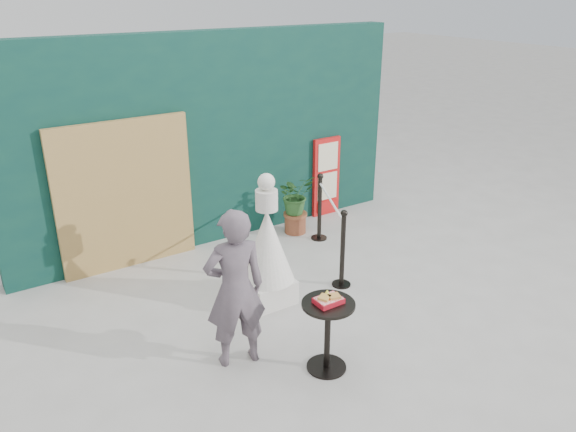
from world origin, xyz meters
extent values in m
plane|color=#ADAAA5|center=(0.00, 0.00, 0.00)|extent=(60.00, 60.00, 0.00)
cube|color=#0A2E2A|center=(0.00, 3.15, 1.50)|extent=(6.00, 0.30, 3.00)
cube|color=tan|center=(-1.40, 2.94, 1.00)|extent=(1.80, 0.08, 2.00)
imported|color=#61535D|center=(-1.22, 0.28, 0.83)|extent=(0.68, 0.52, 1.66)
cube|color=red|center=(1.90, 2.96, 0.65)|extent=(0.50, 0.06, 1.30)
cube|color=beige|center=(1.90, 2.92, 1.00)|extent=(0.38, 0.02, 0.45)
cube|color=beige|center=(1.90, 2.92, 0.50)|extent=(0.38, 0.02, 0.45)
cube|color=red|center=(1.90, 2.92, 0.15)|extent=(0.38, 0.02, 0.18)
cube|color=silver|center=(-0.35, 1.11, 0.15)|extent=(0.54, 0.54, 0.30)
cone|color=white|center=(-0.35, 1.11, 0.74)|extent=(0.63, 0.63, 0.89)
cylinder|color=silver|center=(-0.35, 1.11, 1.30)|extent=(0.26, 0.26, 0.24)
sphere|color=white|center=(-0.35, 1.11, 1.52)|extent=(0.20, 0.20, 0.20)
cylinder|color=black|center=(-0.54, -0.32, 0.01)|extent=(0.40, 0.40, 0.02)
cylinder|color=black|center=(-0.54, -0.32, 0.36)|extent=(0.06, 0.06, 0.72)
cylinder|color=black|center=(-0.54, -0.32, 0.73)|extent=(0.52, 0.52, 0.03)
cube|color=red|center=(-0.54, -0.32, 0.78)|extent=(0.26, 0.19, 0.05)
cube|color=red|center=(-0.54, -0.32, 0.80)|extent=(0.24, 0.17, 0.00)
cube|color=#E3A953|center=(-0.58, -0.31, 0.82)|extent=(0.15, 0.14, 0.02)
cube|color=#DB9150|center=(-0.49, -0.34, 0.82)|extent=(0.13, 0.13, 0.02)
cone|color=#FEFD42|center=(-0.52, -0.27, 0.83)|extent=(0.06, 0.06, 0.06)
cylinder|color=brown|center=(1.06, 2.61, 0.14)|extent=(0.33, 0.33, 0.27)
cylinder|color=brown|center=(1.06, 2.61, 0.30)|extent=(0.36, 0.36, 0.05)
imported|color=#275323|center=(1.06, 2.61, 0.62)|extent=(0.54, 0.47, 0.60)
cylinder|color=black|center=(0.63, 0.92, 0.01)|extent=(0.24, 0.24, 0.02)
cylinder|color=black|center=(0.63, 0.92, 0.48)|extent=(0.06, 0.06, 0.96)
sphere|color=black|center=(0.63, 0.92, 0.99)|extent=(0.09, 0.09, 0.09)
cylinder|color=black|center=(1.23, 2.22, 0.01)|extent=(0.24, 0.24, 0.02)
cylinder|color=black|center=(1.23, 2.22, 0.48)|extent=(0.06, 0.06, 0.96)
sphere|color=black|center=(1.23, 2.22, 0.99)|extent=(0.09, 0.09, 0.09)
cylinder|color=white|center=(0.93, 1.57, 0.88)|extent=(0.63, 1.31, 0.03)
camera|label=1|loc=(-3.39, -3.97, 3.57)|focal=35.00mm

